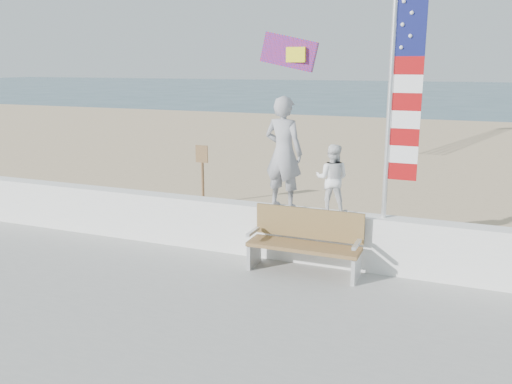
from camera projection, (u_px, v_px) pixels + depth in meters
ground at (197, 308)px, 7.84m from camera, size 220.00×220.00×0.00m
sand at (341, 182)px, 15.96m from camera, size 90.00×40.00×0.08m
seawall at (250, 228)px, 9.50m from camera, size 30.00×0.35×0.90m
adult at (283, 153)px, 8.96m from camera, size 0.75×0.57×1.86m
child at (332, 179)px, 8.74m from camera, size 0.57×0.46×1.12m
bench at (305, 241)px, 8.66m from camera, size 1.80×0.57×1.00m
flag at (399, 95)px, 8.08m from camera, size 0.50×0.08×3.50m
parafoil_kite at (291, 52)px, 9.91m from camera, size 1.09×0.44×0.73m
sign at (202, 170)px, 13.15m from camera, size 0.32×0.07×1.46m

